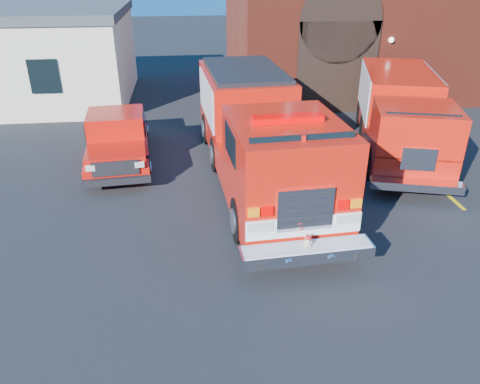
{
  "coord_description": "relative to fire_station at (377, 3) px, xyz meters",
  "views": [
    {
      "loc": [
        -1.18,
        -11.29,
        6.41
      ],
      "look_at": [
        0.0,
        -1.2,
        1.3
      ],
      "focal_mm": 35.0,
      "sensor_mm": 36.0,
      "label": 1
    }
  ],
  "objects": [
    {
      "name": "parking_stripe_far",
      "position": [
        -2.49,
        -6.98,
        -4.25
      ],
      "size": [
        0.12,
        3.0,
        0.01
      ],
      "primitive_type": "cube",
      "color": "#DAB60B",
      "rests_on": "ground"
    },
    {
      "name": "secondary_truck",
      "position": [
        -2.58,
        -9.83,
        -2.81
      ],
      "size": [
        4.64,
        8.52,
        2.64
      ],
      "color": "black",
      "rests_on": "ground"
    },
    {
      "name": "parking_stripe_mid",
      "position": [
        -2.49,
        -9.98,
        -4.25
      ],
      "size": [
        0.12,
        3.0,
        0.01
      ],
      "primitive_type": "cube",
      "color": "#DAB60B",
      "rests_on": "ground"
    },
    {
      "name": "pickup_truck",
      "position": [
        -12.59,
        -9.62,
        -3.39
      ],
      "size": [
        2.44,
        5.7,
        1.82
      ],
      "color": "black",
      "rests_on": "ground"
    },
    {
      "name": "fire_engine",
      "position": [
        -8.03,
        -11.88,
        -2.64
      ],
      "size": [
        3.4,
        10.23,
        3.11
      ],
      "color": "black",
      "rests_on": "ground"
    },
    {
      "name": "side_building",
      "position": [
        -17.99,
        -0.99,
        -2.05
      ],
      "size": [
        10.2,
        8.2,
        4.35
      ],
      "color": "beige",
      "rests_on": "ground"
    },
    {
      "name": "fire_station",
      "position": [
        0.0,
        0.0,
        0.0
      ],
      "size": [
        15.2,
        10.2,
        8.45
      ],
      "color": "maroon",
      "rests_on": "ground"
    },
    {
      "name": "ground",
      "position": [
        -8.99,
        -13.98,
        -4.25
      ],
      "size": [
        100.0,
        100.0,
        0.0
      ],
      "primitive_type": "plane",
      "color": "black",
      "rests_on": "ground"
    },
    {
      "name": "parking_stripe_near",
      "position": [
        -2.49,
        -12.98,
        -4.25
      ],
      "size": [
        0.12,
        3.0,
        0.01
      ],
      "primitive_type": "cube",
      "color": "#DAB60B",
      "rests_on": "ground"
    }
  ]
}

